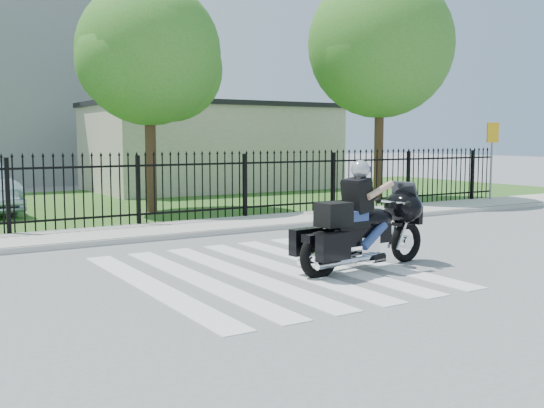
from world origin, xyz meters
TOP-DOWN VIEW (x-y plane):
  - ground at (0.00, 0.00)m, footprint 120.00×120.00m
  - crosswalk at (0.00, 0.00)m, footprint 5.00×5.50m
  - sidewalk at (0.00, 5.00)m, footprint 40.00×2.00m
  - curb at (0.00, 4.00)m, footprint 40.00×0.12m
  - grass_strip at (0.00, 12.00)m, footprint 40.00×12.00m
  - iron_fence at (0.00, 6.00)m, footprint 26.00×0.04m
  - tree_mid at (1.50, 9.00)m, footprint 4.20×4.20m
  - tree_right at (9.50, 8.00)m, footprint 5.00×5.00m
  - building_low at (7.00, 16.00)m, footprint 10.00×6.00m
  - building_low_roof at (7.00, 16.00)m, footprint 10.20×6.20m
  - motorcycle_rider at (1.50, -0.69)m, footprint 2.88×1.08m
  - traffic_sign at (12.59, 5.69)m, footprint 0.57×0.08m

SIDE VIEW (x-z plane):
  - ground at x=0.00m, z-range 0.00..0.00m
  - crosswalk at x=0.00m, z-range 0.00..0.01m
  - grass_strip at x=0.00m, z-range 0.00..0.02m
  - sidewalk at x=0.00m, z-range 0.00..0.12m
  - curb at x=0.00m, z-range 0.00..0.12m
  - motorcycle_rider at x=1.50m, z-range -0.17..1.73m
  - iron_fence at x=0.00m, z-range 0.00..1.80m
  - building_low at x=7.00m, z-range 0.00..3.50m
  - traffic_sign at x=12.59m, z-range 0.68..3.31m
  - building_low_roof at x=7.00m, z-range 3.50..3.70m
  - tree_mid at x=1.50m, z-range 1.28..8.06m
  - tree_right at x=9.50m, z-range 1.44..9.34m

